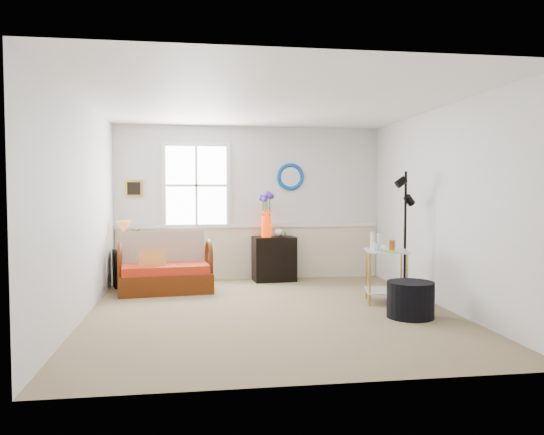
{
  "coord_description": "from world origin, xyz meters",
  "views": [
    {
      "loc": [
        -0.94,
        -6.48,
        1.53
      ],
      "look_at": [
        0.1,
        0.59,
        1.15
      ],
      "focal_mm": 35.0,
      "sensor_mm": 36.0,
      "label": 1
    }
  ],
  "objects": [
    {
      "name": "flower_vase",
      "position": [
        0.25,
        2.22,
        1.11
      ],
      "size": [
        0.25,
        0.25,
        0.73
      ],
      "primitive_type": null,
      "rotation": [
        0.0,
        0.0,
        -0.2
      ],
      "color": "#E52F00",
      "rests_on": "cabinet"
    },
    {
      "name": "potted_plant",
      "position": [
        -1.89,
        2.03,
        0.72
      ],
      "size": [
        0.3,
        0.34,
        0.26
      ],
      "primitive_type": "imported",
      "rotation": [
        0.0,
        0.0,
        0.02
      ],
      "color": "#5A7D3F",
      "rests_on": "lamp_stand"
    },
    {
      "name": "throw_pillow",
      "position": [
        -1.55,
        1.4,
        0.47
      ],
      "size": [
        0.38,
        0.19,
        0.36
      ],
      "primitive_type": null,
      "rotation": [
        0.0,
        0.0,
        0.28
      ],
      "color": "#BC4B15",
      "rests_on": "loveseat"
    },
    {
      "name": "floor_lamp",
      "position": [
        1.94,
        0.44,
        0.89
      ],
      "size": [
        0.27,
        0.27,
        1.78
      ],
      "primitive_type": null,
      "rotation": [
        0.0,
        0.0,
        0.06
      ],
      "color": "black",
      "rests_on": "floor"
    },
    {
      "name": "mirror",
      "position": [
        0.7,
        2.48,
        1.75
      ],
      "size": [
        0.47,
        0.07,
        0.47
      ],
      "primitive_type": "torus",
      "rotation": [
        1.57,
        0.0,
        0.0
      ],
      "color": "#045CB1",
      "rests_on": "walls"
    },
    {
      "name": "side_table",
      "position": [
        1.62,
        0.31,
        0.36
      ],
      "size": [
        0.68,
        0.68,
        0.72
      ],
      "primitive_type": null,
      "rotation": [
        0.0,
        0.0,
        -0.23
      ],
      "color": "gold",
      "rests_on": "floor"
    },
    {
      "name": "chair_rail",
      "position": [
        0.0,
        2.47,
        0.92
      ],
      "size": [
        4.46,
        0.04,
        0.06
      ],
      "primitive_type": "cube",
      "color": "silver",
      "rests_on": "walls"
    },
    {
      "name": "picture",
      "position": [
        -1.92,
        2.48,
        1.55
      ],
      "size": [
        0.28,
        0.03,
        0.28
      ],
      "primitive_type": "cube",
      "color": "gold",
      "rests_on": "walls"
    },
    {
      "name": "floor",
      "position": [
        0.0,
        0.0,
        0.0
      ],
      "size": [
        4.5,
        5.0,
        0.01
      ],
      "primitive_type": "cube",
      "color": "#847557",
      "rests_on": "ground"
    },
    {
      "name": "tabletop_items",
      "position": [
        1.58,
        0.32,
        0.83
      ],
      "size": [
        0.4,
        0.4,
        0.24
      ],
      "primitive_type": null,
      "rotation": [
        0.0,
        0.0,
        -0.02
      ],
      "color": "silver",
      "rests_on": "side_table"
    },
    {
      "name": "wainscot",
      "position": [
        0.0,
        2.48,
        0.45
      ],
      "size": [
        4.46,
        0.02,
        0.9
      ],
      "primitive_type": "cube",
      "color": "beige",
      "rests_on": "walls"
    },
    {
      "name": "ceiling",
      "position": [
        0.0,
        0.0,
        2.6
      ],
      "size": [
        4.5,
        5.0,
        0.01
      ],
      "primitive_type": "cube",
      "color": "white",
      "rests_on": "walls"
    },
    {
      "name": "window",
      "position": [
        -0.9,
        2.47,
        1.6
      ],
      "size": [
        1.14,
        0.06,
        1.44
      ],
      "primitive_type": null,
      "color": "white",
      "rests_on": "walls"
    },
    {
      "name": "ottoman",
      "position": [
        1.61,
        -0.52,
        0.22
      ],
      "size": [
        0.66,
        0.66,
        0.43
      ],
      "primitive_type": "cylinder",
      "rotation": [
        0.0,
        0.0,
        0.19
      ],
      "color": "black",
      "rests_on": "floor"
    },
    {
      "name": "cabinet",
      "position": [
        0.38,
        2.26,
        0.37
      ],
      "size": [
        0.72,
        0.49,
        0.74
      ],
      "primitive_type": null,
      "rotation": [
        0.0,
        0.0,
        0.07
      ],
      "color": "black",
      "rests_on": "floor"
    },
    {
      "name": "lamp_stand",
      "position": [
        -2.03,
        2.03,
        0.29
      ],
      "size": [
        0.41,
        0.41,
        0.59
      ],
      "primitive_type": null,
      "rotation": [
        0.0,
        0.0,
        0.28
      ],
      "color": "black",
      "rests_on": "floor"
    },
    {
      "name": "table_lamp",
      "position": [
        -2.03,
        2.0,
        0.82
      ],
      "size": [
        0.33,
        0.33,
        0.45
      ],
      "primitive_type": null,
      "rotation": [
        0.0,
        0.0,
        0.4
      ],
      "color": "#CD7D39",
      "rests_on": "lamp_stand"
    },
    {
      "name": "loveseat",
      "position": [
        -1.37,
        1.53,
        0.44
      ],
      "size": [
        1.44,
        0.92,
        0.89
      ],
      "primitive_type": null,
      "rotation": [
        0.0,
        0.0,
        0.11
      ],
      "color": "#482206",
      "rests_on": "floor"
    },
    {
      "name": "walls",
      "position": [
        0.0,
        0.0,
        1.3
      ],
      "size": [
        4.51,
        5.01,
        2.6
      ],
      "color": "silver",
      "rests_on": "floor"
    }
  ]
}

